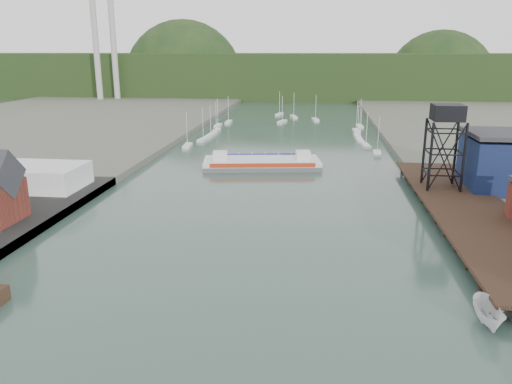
# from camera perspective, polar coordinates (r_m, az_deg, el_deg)

# --- Properties ---
(ground) EXTENTS (600.00, 600.00, 0.00)m
(ground) POSITION_cam_1_polar(r_m,az_deg,el_deg) (49.62, -7.08, -18.42)
(ground) COLOR #2D463E
(ground) RESTS_ON ground
(east_pier) EXTENTS (14.00, 70.00, 2.45)m
(east_pier) POSITION_cam_1_polar(r_m,az_deg,el_deg) (92.35, 23.21, -1.78)
(east_pier) COLOR black
(east_pier) RESTS_ON ground
(white_shed) EXTENTS (18.00, 12.00, 4.50)m
(white_shed) POSITION_cam_1_polar(r_m,az_deg,el_deg) (107.71, -23.78, 1.63)
(white_shed) COLOR silver
(white_shed) RESTS_ON west_quay
(lift_tower) EXTENTS (6.50, 6.50, 16.00)m
(lift_tower) POSITION_cam_1_polar(r_m,az_deg,el_deg) (101.35, 21.00, 7.92)
(lift_tower) COLOR black
(lift_tower) RESTS_ON east_pier
(marina_sailboats) EXTENTS (57.71, 92.65, 0.90)m
(marina_sailboats) POSITION_cam_1_polar(r_m,az_deg,el_deg) (180.52, 3.55, 7.08)
(marina_sailboats) COLOR silver
(marina_sailboats) RESTS_ON ground
(smokestacks) EXTENTS (11.20, 8.20, 60.00)m
(smokestacks) POSITION_cam_1_polar(r_m,az_deg,el_deg) (296.11, -16.88, 15.64)
(smokestacks) COLOR #AAA9A4
(smokestacks) RESTS_ON ground
(distant_hills) EXTENTS (500.00, 120.00, 80.00)m
(distant_hills) POSITION_cam_1_polar(r_m,az_deg,el_deg) (341.75, 4.62, 12.90)
(distant_hills) COLOR black
(distant_hills) RESTS_ON ground
(chain_ferry) EXTENTS (29.70, 15.44, 4.08)m
(chain_ferry) POSITION_cam_1_polar(r_m,az_deg,el_deg) (123.09, 0.66, 3.36)
(chain_ferry) COLOR #555557
(chain_ferry) RESTS_ON ground
(motorboat) EXTENTS (2.71, 6.68, 2.55)m
(motorboat) POSITION_cam_1_polar(r_m,az_deg,el_deg) (58.97, 25.04, -12.55)
(motorboat) COLOR silver
(motorboat) RESTS_ON ground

